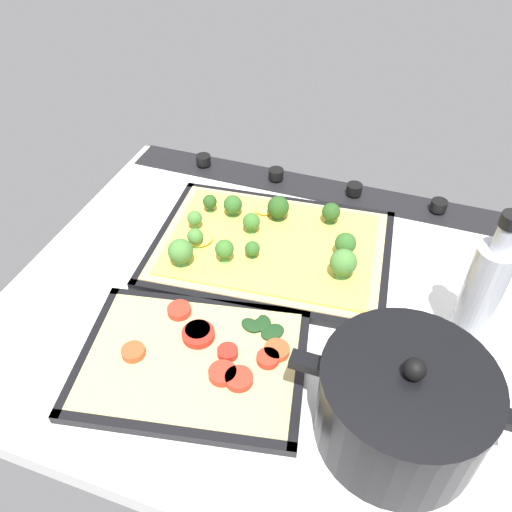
% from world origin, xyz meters
% --- Properties ---
extents(ground_plane, '(0.74, 0.65, 0.03)m').
position_xyz_m(ground_plane, '(0.00, 0.00, -0.01)').
color(ground_plane, white).
extents(stove_control_panel, '(0.71, 0.07, 0.03)m').
position_xyz_m(stove_control_panel, '(0.00, -0.29, 0.01)').
color(stove_control_panel, black).
rests_on(stove_control_panel, ground_plane).
extents(baking_tray_front, '(0.40, 0.30, 0.01)m').
position_xyz_m(baking_tray_front, '(0.02, -0.10, 0.00)').
color(baking_tray_front, black).
rests_on(baking_tray_front, ground_plane).
extents(broccoli_pizza, '(0.37, 0.28, 0.06)m').
position_xyz_m(broccoli_pizza, '(0.02, -0.10, 0.02)').
color(broccoli_pizza, tan).
rests_on(broccoli_pizza, baking_tray_front).
extents(baking_tray_back, '(0.33, 0.26, 0.01)m').
position_xyz_m(baking_tray_back, '(0.05, 0.15, 0.00)').
color(baking_tray_back, black).
rests_on(baking_tray_back, ground_plane).
extents(veggie_pizza_back, '(0.30, 0.24, 0.02)m').
position_xyz_m(veggie_pizza_back, '(0.04, 0.14, 0.01)').
color(veggie_pizza_back, tan).
rests_on(veggie_pizza_back, baking_tray_back).
extents(cooking_pot, '(0.26, 0.19, 0.13)m').
position_xyz_m(cooking_pot, '(-0.21, 0.16, 0.06)').
color(cooking_pot, black).
rests_on(cooking_pot, ground_plane).
extents(oil_bottle, '(0.05, 0.05, 0.21)m').
position_xyz_m(oil_bottle, '(-0.28, -0.01, 0.09)').
color(oil_bottle, '#B7BCC6').
rests_on(oil_bottle, ground_plane).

